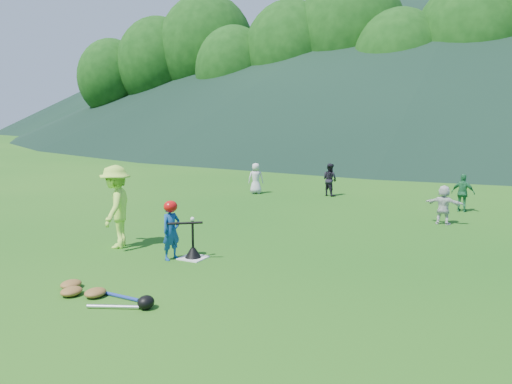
% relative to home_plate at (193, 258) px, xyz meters
% --- Properties ---
extents(ground, '(120.00, 120.00, 0.00)m').
position_rel_home_plate_xyz_m(ground, '(0.00, 0.00, -0.01)').
color(ground, '#145112').
rests_on(ground, ground).
extents(home_plate, '(0.45, 0.45, 0.02)m').
position_rel_home_plate_xyz_m(home_plate, '(0.00, 0.00, 0.00)').
color(home_plate, silver).
rests_on(home_plate, ground).
extents(baseball, '(0.08, 0.08, 0.08)m').
position_rel_home_plate_xyz_m(baseball, '(0.00, 0.00, 0.73)').
color(baseball, white).
rests_on(baseball, batting_tee).
extents(batter_child, '(0.34, 0.43, 1.06)m').
position_rel_home_plate_xyz_m(batter_child, '(-0.31, -0.23, 0.52)').
color(batter_child, navy).
rests_on(batter_child, ground).
extents(adult_coach, '(1.03, 1.22, 1.64)m').
position_rel_home_plate_xyz_m(adult_coach, '(-1.80, -0.03, 0.81)').
color(adult_coach, '#B2F046').
rests_on(adult_coach, ground).
extents(fielder_a, '(0.60, 0.52, 1.04)m').
position_rel_home_plate_xyz_m(fielder_a, '(-2.59, 7.45, 0.51)').
color(fielder_a, silver).
rests_on(fielder_a, ground).
extents(fielder_b, '(0.64, 0.58, 1.07)m').
position_rel_home_plate_xyz_m(fielder_b, '(-0.22, 8.16, 0.53)').
color(fielder_b, black).
rests_on(fielder_b, ground).
extents(fielder_c, '(0.63, 0.32, 1.04)m').
position_rel_home_plate_xyz_m(fielder_c, '(3.93, 7.19, 0.51)').
color(fielder_c, '#21703E').
rests_on(fielder_c, ground).
extents(fielder_d, '(0.90, 0.33, 0.96)m').
position_rel_home_plate_xyz_m(fielder_d, '(3.68, 5.24, 0.47)').
color(fielder_d, silver).
rests_on(fielder_d, ground).
extents(batting_tee, '(0.30, 0.30, 0.68)m').
position_rel_home_plate_xyz_m(batting_tee, '(0.00, 0.00, 0.12)').
color(batting_tee, black).
rests_on(batting_tee, home_plate).
extents(batter_gear, '(0.70, 0.34, 0.42)m').
position_rel_home_plate_xyz_m(batter_gear, '(-0.29, -0.23, 0.95)').
color(batter_gear, '#B90C0C').
rests_on(batter_gear, ground).
extents(equipment_pile, '(1.80, 0.66, 0.19)m').
position_rel_home_plate_xyz_m(equipment_pile, '(-0.12, -2.31, 0.06)').
color(equipment_pile, olive).
rests_on(equipment_pile, ground).
extents(outfield_fence, '(70.07, 0.08, 1.33)m').
position_rel_home_plate_xyz_m(outfield_fence, '(0.00, 28.00, 0.69)').
color(outfield_fence, gray).
rests_on(outfield_fence, ground).
extents(tree_line, '(70.04, 11.40, 14.82)m').
position_rel_home_plate_xyz_m(tree_line, '(0.20, 33.83, 8.20)').
color(tree_line, '#382314').
rests_on(tree_line, ground).
extents(distant_hills, '(155.00, 140.00, 32.00)m').
position_rel_home_plate_xyz_m(distant_hills, '(-7.63, 81.81, 14.97)').
color(distant_hills, black).
rests_on(distant_hills, ground).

